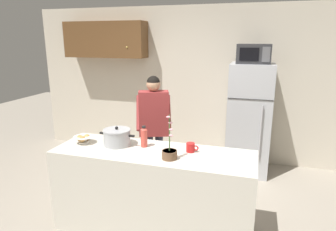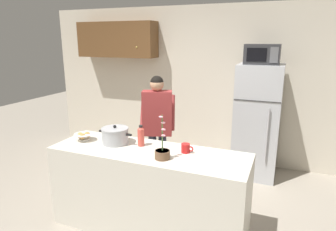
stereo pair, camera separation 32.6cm
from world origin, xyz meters
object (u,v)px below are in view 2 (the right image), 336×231
person_near_pot (157,119)px  potted_orchid (162,153)px  refrigerator (257,121)px  microwave (262,54)px  coffee_mug (186,148)px  bottle_near_edge (141,136)px  bread_bowl (84,136)px  cooking_pot (115,136)px

person_near_pot → potted_orchid: (0.55, -1.10, 0.00)m
person_near_pot → potted_orchid: size_ratio=3.56×
refrigerator → microwave: microwave is taller
microwave → coffee_mug: 2.01m
microwave → person_near_pot: (-1.25, -0.87, -0.87)m
bottle_near_edge → potted_orchid: potted_orchid is taller
bread_bowl → bottle_near_edge: 0.70m
cooking_pot → coffee_mug: cooking_pot is taller
person_near_pot → bread_bowl: (-0.50, -0.95, -0.01)m
refrigerator → coffee_mug: bearing=-107.2°
microwave → bottle_near_edge: bearing=-121.6°
potted_orchid → refrigerator: bearing=70.6°
coffee_mug → bottle_near_edge: (-0.52, 0.00, 0.07)m
refrigerator → cooking_pot: bearing=-127.4°
microwave → potted_orchid: microwave is taller
cooking_pot → bread_bowl: cooking_pot is taller
microwave → person_near_pot: 1.75m
microwave → coffee_mug: (-0.54, -1.73, -0.88)m
microwave → bottle_near_edge: size_ratio=2.05×
coffee_mug → potted_orchid: size_ratio=0.29×
bread_bowl → refrigerator: bearing=46.4°
microwave → bottle_near_edge: 2.18m
cooking_pot → bread_bowl: (-0.39, -0.06, -0.04)m
refrigerator → bottle_near_edge: refrigerator is taller
refrigerator → coffee_mug: (-0.54, -1.75, 0.11)m
cooking_pot → potted_orchid: 0.70m
cooking_pot → bread_bowl: size_ratio=1.86×
microwave → bread_bowl: bearing=-133.9°
refrigerator → coffee_mug: size_ratio=13.05×
cooking_pot → coffee_mug: 0.83m
person_near_pot → bread_bowl: size_ratio=7.15×
coffee_mug → bread_bowl: 1.22m
microwave → bread_bowl: 2.67m
person_near_pot → coffee_mug: (0.71, -0.86, -0.02)m
cooking_pot → bread_bowl: 0.39m
bread_bowl → bottle_near_edge: bottle_near_edge is taller
refrigerator → bottle_near_edge: (-1.06, -1.75, 0.18)m
person_near_pot → coffee_mug: size_ratio=12.11×
cooking_pot → bottle_near_edge: (0.30, 0.04, 0.02)m
coffee_mug → microwave: bearing=72.6°
person_near_pot → cooking_pot: (-0.12, -0.89, 0.03)m
coffee_mug → bottle_near_edge: size_ratio=0.56×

